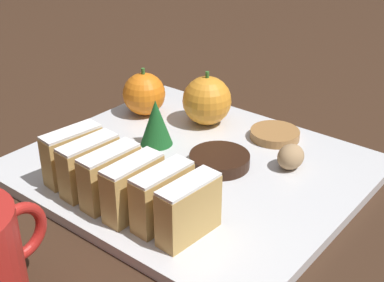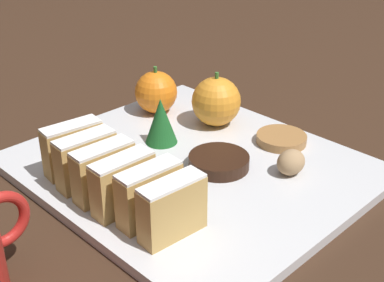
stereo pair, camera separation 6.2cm
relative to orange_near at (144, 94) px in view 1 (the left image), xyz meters
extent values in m
plane|color=#382316|center=(-0.07, -0.14, -0.04)|extent=(6.00, 6.00, 0.00)
cube|color=silver|center=(-0.07, -0.14, -0.04)|extent=(0.34, 0.38, 0.01)
cube|color=tan|center=(-0.18, -0.23, 0.00)|extent=(0.07, 0.03, 0.06)
cube|color=white|center=(-0.18, -0.23, 0.03)|extent=(0.07, 0.03, 0.00)
cube|color=tan|center=(-0.18, -0.19, 0.00)|extent=(0.07, 0.03, 0.06)
cube|color=white|center=(-0.18, -0.19, 0.03)|extent=(0.07, 0.03, 0.00)
cube|color=tan|center=(-0.19, -0.16, 0.00)|extent=(0.07, 0.03, 0.06)
cube|color=white|center=(-0.19, -0.16, 0.03)|extent=(0.07, 0.03, 0.00)
cube|color=tan|center=(-0.18, -0.13, 0.00)|extent=(0.07, 0.03, 0.06)
cube|color=white|center=(-0.18, -0.13, 0.03)|extent=(0.07, 0.03, 0.00)
cube|color=tan|center=(-0.18, -0.09, 0.00)|extent=(0.07, 0.03, 0.06)
cube|color=white|center=(-0.18, -0.09, 0.03)|extent=(0.07, 0.03, 0.00)
cube|color=tan|center=(-0.18, -0.06, 0.00)|extent=(0.07, 0.03, 0.06)
cube|color=white|center=(-0.18, -0.06, 0.03)|extent=(0.07, 0.03, 0.00)
sphere|color=orange|center=(0.00, 0.00, 0.00)|extent=(0.06, 0.06, 0.06)
cylinder|color=#38702D|center=(0.00, 0.00, 0.03)|extent=(0.01, 0.01, 0.01)
sphere|color=orange|center=(0.03, -0.09, 0.00)|extent=(0.07, 0.07, 0.07)
cylinder|color=#38702D|center=(0.03, -0.09, 0.04)|extent=(0.01, 0.01, 0.01)
ellipsoid|color=tan|center=(-0.01, -0.24, -0.02)|extent=(0.04, 0.03, 0.03)
cylinder|color=black|center=(-0.05, -0.17, -0.02)|extent=(0.07, 0.07, 0.02)
cylinder|color=#A3703D|center=(0.05, -0.19, -0.02)|extent=(0.06, 0.06, 0.01)
cone|color=#195623|center=(-0.06, -0.08, 0.00)|extent=(0.04, 0.04, 0.06)
torus|color=red|center=(-0.31, -0.15, 0.01)|extent=(0.05, 0.01, 0.05)
camera|label=1|loc=(-0.50, -0.49, 0.29)|focal=50.00mm
camera|label=2|loc=(-0.46, -0.54, 0.29)|focal=50.00mm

